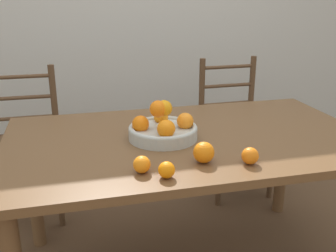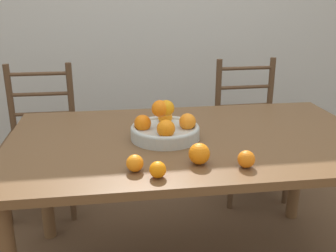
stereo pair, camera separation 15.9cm
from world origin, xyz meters
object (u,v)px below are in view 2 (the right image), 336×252
object	(u,v)px
orange_loose_0	(199,154)
chair_left	(41,140)
chair_right	(250,130)
fruit_bowl	(165,128)
orange_loose_1	(135,163)
orange_loose_2	(246,159)
orange_loose_3	(158,170)

from	to	relation	value
orange_loose_0	chair_left	bearing A→B (deg)	126.04
chair_left	chair_right	xyz separation A→B (m)	(1.37, -0.00, 0.00)
fruit_bowl	orange_loose_1	bearing A→B (deg)	-115.72
fruit_bowl	orange_loose_0	bearing A→B (deg)	-72.33
orange_loose_1	orange_loose_2	xyz separation A→B (m)	(0.41, -0.02, 0.00)
orange_loose_0	orange_loose_3	distance (m)	0.19
chair_right	orange_loose_2	bearing A→B (deg)	-112.34
fruit_bowl	chair_right	xyz separation A→B (m)	(0.69, 0.78, -0.32)
orange_loose_0	orange_loose_1	size ratio (longest dim) A/B	1.29
fruit_bowl	chair_left	size ratio (longest dim) A/B	0.34
orange_loose_3	chair_left	size ratio (longest dim) A/B	0.07
orange_loose_2	orange_loose_3	xyz separation A→B (m)	(-0.34, -0.04, -0.00)
orange_loose_3	chair_right	bearing A→B (deg)	56.68
orange_loose_0	orange_loose_1	xyz separation A→B (m)	(-0.25, -0.03, -0.01)
orange_loose_2	chair_right	world-z (taller)	chair_right
orange_loose_2	chair_right	distance (m)	1.24
orange_loose_1	chair_left	bearing A→B (deg)	115.81
fruit_bowl	orange_loose_2	world-z (taller)	fruit_bowl
orange_loose_2	chair_left	bearing A→B (deg)	130.01
orange_loose_1	chair_right	size ratio (longest dim) A/B	0.07
chair_right	orange_loose_3	bearing A→B (deg)	-124.80
fruit_bowl	orange_loose_1	xyz separation A→B (m)	(-0.15, -0.32, -0.02)
orange_loose_2	orange_loose_3	distance (m)	0.34
chair_left	chair_right	distance (m)	1.37
orange_loose_1	chair_right	world-z (taller)	chair_right
orange_loose_0	chair_right	distance (m)	1.26
fruit_bowl	orange_loose_3	size ratio (longest dim) A/B	5.09
orange_loose_0	chair_left	world-z (taller)	chair_left
orange_loose_1	orange_loose_3	bearing A→B (deg)	-39.07
orange_loose_3	fruit_bowl	bearing A→B (deg)	78.54
orange_loose_3	chair_left	bearing A→B (deg)	117.63
orange_loose_1	orange_loose_3	size ratio (longest dim) A/B	1.06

